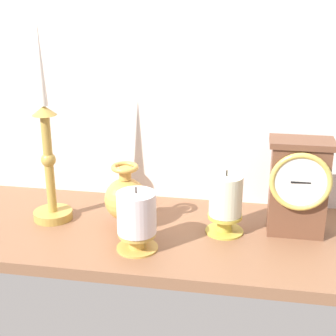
# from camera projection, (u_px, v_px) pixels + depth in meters

# --- Properties ---
(ground_plane) EXTENTS (1.00, 0.36, 0.02)m
(ground_plane) POSITION_uv_depth(u_px,v_px,m) (147.00, 234.00, 1.06)
(ground_plane) COLOR brown
(back_wall) EXTENTS (1.20, 0.02, 0.65)m
(back_wall) POSITION_uv_depth(u_px,v_px,m) (162.00, 61.00, 1.11)
(back_wall) COLOR silver
(back_wall) RESTS_ON ground_plane
(mantel_clock) EXTENTS (0.13, 0.08, 0.20)m
(mantel_clock) POSITION_uv_depth(u_px,v_px,m) (298.00, 186.00, 1.00)
(mantel_clock) COLOR brown
(mantel_clock) RESTS_ON ground_plane
(candlestick_tall_left) EXTENTS (0.09, 0.09, 0.43)m
(candlestick_tall_left) POSITION_uv_depth(u_px,v_px,m) (48.00, 159.00, 1.05)
(candlestick_tall_left) COLOR #B08D3F
(candlestick_tall_left) RESTS_ON ground_plane
(brass_vase_bulbous) EXTENTS (0.09, 0.09, 0.14)m
(brass_vase_bulbous) POSITION_uv_depth(u_px,v_px,m) (126.00, 198.00, 1.05)
(brass_vase_bulbous) COLOR gold
(brass_vase_bulbous) RESTS_ON ground_plane
(pillar_candle_front) EXTENTS (0.08, 0.08, 0.14)m
(pillar_candle_front) POSITION_uv_depth(u_px,v_px,m) (226.00, 202.00, 1.02)
(pillar_candle_front) COLOR gold
(pillar_candle_front) RESTS_ON ground_plane
(pillar_candle_near_clock) EXTENTS (0.08, 0.08, 0.13)m
(pillar_candle_near_clock) POSITION_uv_depth(u_px,v_px,m) (138.00, 219.00, 0.95)
(pillar_candle_near_clock) COLOR gold
(pillar_candle_near_clock) RESTS_ON ground_plane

